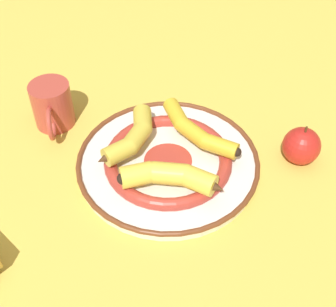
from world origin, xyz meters
TOP-DOWN VIEW (x-y plane):
  - ground_plane at (0.00, 0.00)m, footprint 2.80×2.80m
  - decorative_bowl at (0.02, -0.03)m, footprint 0.34×0.34m
  - banana_a at (0.03, 0.04)m, footprint 0.17×0.08m
  - banana_b at (0.09, -0.07)m, footprint 0.13×0.18m
  - banana_c at (-0.04, -0.06)m, footprint 0.07×0.18m
  - coffee_mug at (0.08, 0.22)m, footprint 0.13×0.08m
  - apple at (0.11, -0.27)m, footprint 0.07×0.07m

SIDE VIEW (x-z plane):
  - ground_plane at x=0.00m, z-range 0.00..0.00m
  - decorative_bowl at x=0.02m, z-range 0.00..0.03m
  - apple at x=0.11m, z-range -0.01..0.08m
  - coffee_mug at x=0.08m, z-range 0.00..0.10m
  - banana_b at x=0.09m, z-range 0.03..0.07m
  - banana_a at x=0.03m, z-range 0.03..0.07m
  - banana_c at x=-0.04m, z-range 0.03..0.07m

